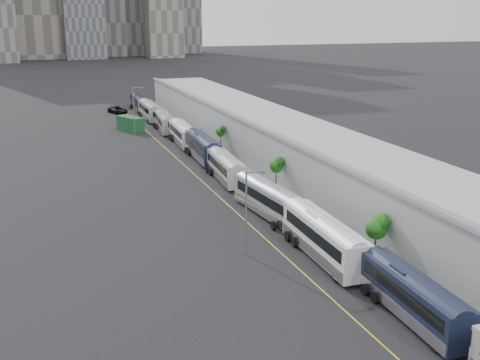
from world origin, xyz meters
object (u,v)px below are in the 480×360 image
bus_2 (324,241)px  bus_4 (225,170)px  bus_7 (165,124)px  bus_1 (412,300)px  shipping_container (130,124)px  bus_6 (183,136)px  street_lamp_near (248,207)px  bus_5 (202,149)px  bus_9 (139,104)px  bus_3 (268,202)px  bus_8 (150,112)px  street_lamp_far (135,108)px  suv (118,110)px

bus_2 → bus_4: (-0.02, 29.46, -0.17)m
bus_7 → bus_1: bearing=-84.1°
bus_1 → shipping_container: (-7.12, 83.21, -0.08)m
bus_2 → bus_6: bearing=91.5°
bus_7 → street_lamp_near: (-6.60, -64.74, 3.37)m
bus_5 → bus_9: 53.64m
bus_5 → street_lamp_near: bearing=-97.5°
bus_1 → bus_4: 42.29m
bus_3 → street_lamp_near: bearing=-126.8°
bus_1 → bus_8: bearing=93.2°
bus_9 → shipping_container: 26.39m
bus_5 → street_lamp_far: (-6.38, 23.88, 3.57)m
bus_2 → bus_4: bearing=91.9°
bus_9 → street_lamp_near: bearing=-91.7°
bus_4 → bus_5: bus_5 is taller
bus_1 → bus_4: (-0.91, 42.28, 0.02)m
bus_2 → shipping_container: bearing=97.0°
bus_6 → bus_7: bus_6 is taller
bus_5 → bus_7: (-0.30, 25.61, -0.21)m
shipping_container → suv: size_ratio=1.07×
bus_4 → bus_7: bearing=93.6°
bus_7 → bus_5: bearing=-84.0°
bus_3 → bus_5: 28.88m
bus_2 → suv: 93.34m
bus_6 → bus_8: size_ratio=0.97×
bus_4 → shipping_container: bearing=102.4°
street_lamp_far → shipping_container: 5.66m
bus_6 → shipping_container: 17.01m
bus_1 → bus_6: size_ratio=0.97×
bus_1 → bus_7: 80.77m
bus_1 → bus_5: (-0.48, 55.16, 0.17)m
bus_2 → shipping_container: size_ratio=2.17×
bus_5 → street_lamp_far: 24.97m
bus_7 → street_lamp_near: bearing=-90.5°
suv → bus_9: bearing=8.6°
bus_2 → street_lamp_near: street_lamp_near is taller
bus_7 → bus_4: bearing=-84.9°
bus_3 → bus_8: size_ratio=0.99×
bus_6 → street_lamp_far: 13.64m
bus_9 → street_lamp_near: size_ratio=1.46×
bus_1 → street_lamp_far: size_ratio=1.37×
bus_6 → bus_8: 27.59m
bus_4 → street_lamp_far: 37.42m
bus_4 → bus_6: bus_6 is taller
bus_1 → bus_6: 67.54m
bus_8 → shipping_container: bearing=-117.2°
shipping_container → suv: bearing=65.0°
street_lamp_far → suv: (0.72, 26.98, -4.43)m
street_lamp_far → bus_2: bearing=-84.9°
bus_1 → bus_9: (-0.62, 108.79, -0.04)m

